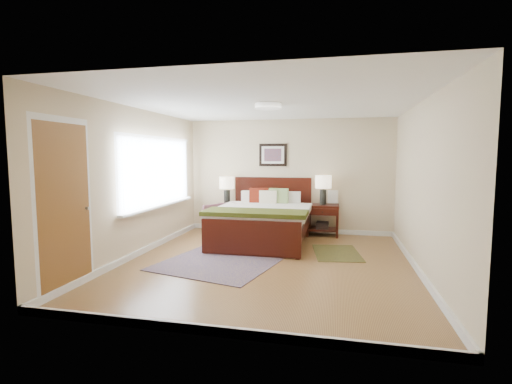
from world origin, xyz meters
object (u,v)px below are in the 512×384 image
bed (263,214)px  nightstand_left (227,210)px  lamp_right (323,185)px  nightstand_right (323,217)px  rug_persian (230,257)px  armchair (228,221)px  lamp_left (227,185)px

bed → nightstand_left: (-1.01, 0.85, -0.06)m
nightstand_left → lamp_right: size_ratio=1.01×
nightstand_right → rug_persian: (-1.45, -2.10, -0.40)m
nightstand_right → lamp_right: (0.00, 0.01, 0.69)m
armchair → rug_persian: 1.61m
nightstand_left → nightstand_right: (2.13, 0.01, -0.09)m
nightstand_right → armchair: (-1.93, -0.61, -0.05)m
lamp_right → rug_persian: 2.78m
lamp_left → lamp_right: 2.13m
nightstand_left → bed: bearing=-40.1°
nightstand_left → lamp_right: lamp_right is taller
bed → nightstand_right: (1.12, 0.86, -0.15)m
lamp_left → rug_persian: (0.68, -2.11, -1.04)m
lamp_left → rug_persian: 2.45m
bed → lamp_left: (-1.01, 0.87, 0.49)m
nightstand_left → rug_persian: 2.25m
armchair → rug_persian: (0.48, -1.49, -0.35)m
bed → nightstand_right: size_ratio=3.33×
rug_persian → nightstand_right: bearing=68.8°
lamp_left → bed: bearing=-40.8°
nightstand_right → armchair: bearing=-162.6°
nightstand_left → lamp_right: bearing=0.6°
nightstand_right → lamp_right: size_ratio=1.10×
bed → armchair: 0.87m
rug_persian → bed: bearing=88.7°
nightstand_left → armchair: 0.65m
nightstand_left → rug_persian: nightstand_left is taller
bed → lamp_right: lamp_right is taller
bed → lamp_left: size_ratio=3.66×
nightstand_left → nightstand_right: 2.13m
bed → rug_persian: bed is taller
bed → rug_persian: (-0.33, -1.24, -0.55)m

